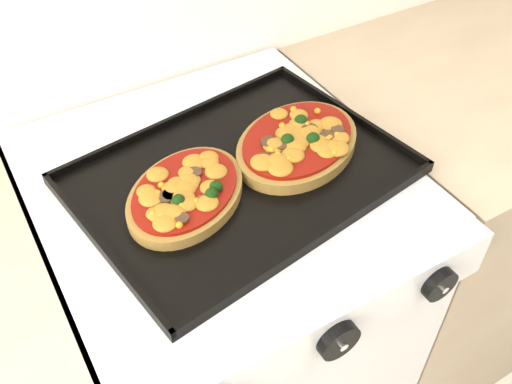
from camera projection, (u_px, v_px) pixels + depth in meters
stove at (227, 325)px, 1.26m from camera, size 0.60×0.60×0.91m
control_panel at (325, 332)px, 0.79m from camera, size 0.60×0.02×0.09m
knob_center at (338, 340)px, 0.78m from camera, size 0.06×0.02×0.06m
knob_right at (439, 284)px, 0.84m from camera, size 0.06×0.02×0.06m
baking_tray at (240, 173)px, 0.92m from camera, size 0.56×0.45×0.02m
pizza_left at (186, 192)px, 0.87m from camera, size 0.27×0.25×0.03m
pizza_right at (297, 142)px, 0.95m from camera, size 0.29×0.26×0.04m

